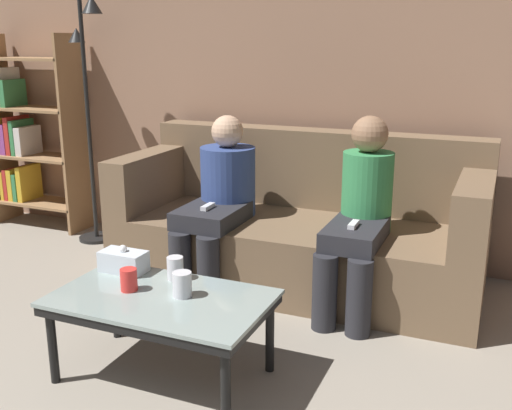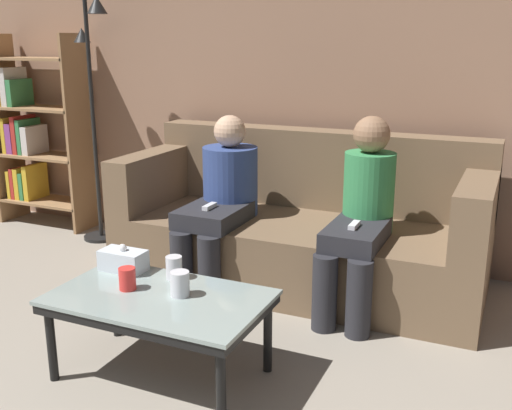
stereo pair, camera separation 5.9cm
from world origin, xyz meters
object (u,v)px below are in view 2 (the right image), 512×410
Objects in this scene: coffee_table at (159,304)px; tissue_box at (123,260)px; seated_person_mid_left at (362,212)px; standing_lamp at (94,95)px; cup_far_center at (180,284)px; cup_near_right at (127,279)px; seated_person_left_end at (222,196)px; cup_near_left at (174,267)px; couch at (302,229)px; bookshelf at (34,136)px.

tissue_box is (-0.32, 0.18, 0.09)m from coffee_table.
coffee_table is 1.25m from seated_person_mid_left.
cup_far_center is at bearing -42.63° from standing_lamp.
cup_far_center is 0.10× the size of seated_person_mid_left.
coffee_table is at bearing -29.73° from tissue_box.
standing_lamp reaches higher than cup_near_right.
seated_person_left_end is 0.87m from seated_person_mid_left.
seated_person_mid_left reaches higher than seated_person_left_end.
cup_near_left is at bearing 128.83° from cup_far_center.
cup_near_right is at bearing -126.01° from seated_person_mid_left.
couch is at bearing 75.48° from cup_near_right.
bookshelf reaches higher than cup_near_right.
seated_person_mid_left is (2.08, -0.40, -0.52)m from standing_lamp.
cup_near_right is at bearing -38.03° from bookshelf.
cup_near_right is at bearing -85.26° from seated_person_left_end.
coffee_table is 9.29× the size of cup_near_right.
cup_near_right is (-0.34, -1.32, 0.11)m from couch.
standing_lamp is 1.71× the size of seated_person_left_end.
couch is at bearing 66.42° from tissue_box.
standing_lamp reaches higher than couch.
cup_far_center is 1.11m from seated_person_left_end.
couch is at bearing 82.22° from coffee_table.
couch is 1.15m from cup_near_left.
standing_lamp reaches higher than coffee_table.
cup_far_center reaches higher than cup_near_right.
seated_person_mid_left is at bearing 62.92° from cup_far_center.
tissue_box reaches higher than cup_near_right.
couch is 1.33m from coffee_table.
bookshelf is (-2.30, 1.57, 0.27)m from cup_far_center.
tissue_box is (-0.50, -1.14, 0.11)m from couch.
cup_far_center is 0.11× the size of seated_person_left_end.
seated_person_left_end is at bearing 178.57° from seated_person_mid_left.
tissue_box reaches higher than cup_near_left.
coffee_table is 0.22m from cup_near_left.
bookshelf reaches higher than tissue_box.
seated_person_left_end is (-0.21, 0.89, 0.11)m from cup_near_left.
standing_lamp is at bearing -10.70° from bookshelf.
couch is 21.79× the size of cup_near_right.
cup_near_right is at bearing -179.72° from coffee_table.
tissue_box is (-0.28, -0.01, -0.00)m from cup_near_left.
coffee_table is at bearing -35.93° from bookshelf.
coffee_table is at bearing -76.94° from seated_person_left_end.
couch reaches higher than cup_near_right.
seated_person_left_end reaches higher than tissue_box.
coffee_table is 0.62× the size of bookshelf.
cup_near_right is at bearing -49.53° from tissue_box.
bookshelf is at bearing 173.23° from couch.
seated_person_mid_left is (0.61, 1.07, 0.21)m from coffee_table.
seated_person_mid_left is at bearing 60.09° from coffee_table.
couch is 1.81m from standing_lamp.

